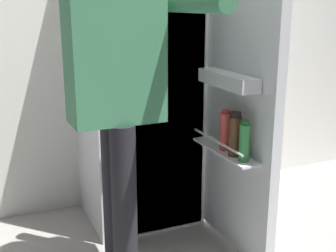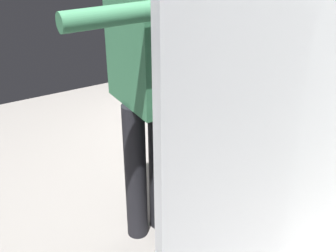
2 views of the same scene
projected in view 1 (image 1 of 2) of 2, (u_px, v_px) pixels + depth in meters
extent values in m
cube|color=silver|center=(119.00, 24.00, 2.92)|extent=(4.40, 0.10, 2.46)
cube|color=silver|center=(137.00, 80.00, 2.70)|extent=(0.66, 0.58, 1.81)
cube|color=white|center=(154.00, 88.00, 2.45)|extent=(0.62, 0.01, 1.77)
cube|color=white|center=(152.00, 99.00, 2.51)|extent=(0.58, 0.09, 0.01)
cube|color=silver|center=(242.00, 91.00, 2.29)|extent=(0.06, 0.65, 1.78)
cube|color=white|center=(225.00, 151.00, 2.34)|extent=(0.12, 0.52, 0.01)
cylinder|color=silver|center=(217.00, 141.00, 2.30)|extent=(0.01, 0.50, 0.01)
cube|color=white|center=(228.00, 80.00, 2.24)|extent=(0.11, 0.44, 0.07)
cylinder|color=brown|center=(235.00, 137.00, 2.23)|extent=(0.06, 0.06, 0.20)
cylinder|color=black|center=(236.00, 115.00, 2.20)|extent=(0.06, 0.06, 0.03)
cylinder|color=#DB4C47|center=(225.00, 131.00, 2.32)|extent=(0.06, 0.06, 0.20)
cylinder|color=#B22D28|center=(226.00, 111.00, 2.30)|extent=(0.05, 0.05, 0.02)
cylinder|color=green|center=(244.00, 143.00, 2.15)|extent=(0.05, 0.05, 0.19)
cylinder|color=#195B28|center=(245.00, 123.00, 2.12)|extent=(0.04, 0.04, 0.02)
cylinder|color=red|center=(165.00, 91.00, 2.53)|extent=(0.08, 0.08, 0.07)
cylinder|color=black|center=(115.00, 197.00, 2.22)|extent=(0.12, 0.12, 0.83)
cylinder|color=black|center=(125.00, 209.00, 2.08)|extent=(0.12, 0.12, 0.83)
cube|color=#3D7F56|center=(115.00, 58.00, 1.96)|extent=(0.43, 0.23, 0.59)
cylinder|color=#3D7F56|center=(102.00, 58.00, 2.15)|extent=(0.08, 0.08, 0.55)
cylinder|color=#3D7F56|center=(192.00, 3.00, 1.82)|extent=(0.09, 0.56, 0.08)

